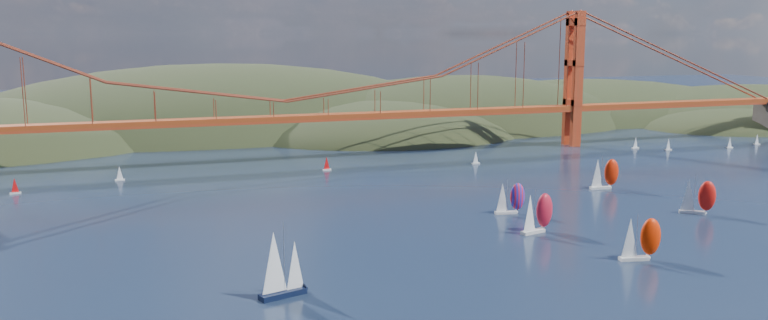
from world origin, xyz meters
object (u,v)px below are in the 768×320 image
Objects in this scene: racer_1 at (640,238)px; racer_rwb at (510,197)px; sloop_navy at (280,265)px; racer_3 at (604,173)px; racer_0 at (537,212)px; racer_2 at (697,196)px.

racer_1 reaches higher than racer_rwb.
sloop_navy is at bearing -139.54° from racer_rwb.
racer_rwb is (-41.87, -18.42, -0.55)m from racer_3.
racer_1 is 72.63m from racer_3.
racer_0 reaches higher than racer_2.
racer_2 is (39.94, 28.41, 0.00)m from racer_1.
racer_0 is 1.04× the size of racer_2.
racer_1 is (73.81, -2.59, -1.25)m from sloop_navy.
racer_3 is (45.00, 37.14, -0.07)m from racer_0.
sloop_navy is 1.49× the size of racer_rwb.
racer_1 is 49.01m from racer_2.
racer_0 reaches higher than racer_rwb.
sloop_navy is 73.87m from racer_1.
racer_1 is (8.70, -25.77, -0.20)m from racer_0.
racer_2 is 48.27m from racer_rwb.
racer_2 is (48.64, 2.64, -0.20)m from racer_0.
racer_1 is at bearing -19.32° from sloop_navy.
sloop_navy is 1.30× the size of racer_0.
racer_0 is 19.00m from racer_rwb.
racer_0 is 48.71m from racer_2.
racer_rwb is at bearing 66.49° from racer_0.
racer_0 is at bearing 2.28° from sloop_navy.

